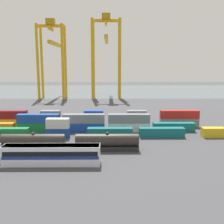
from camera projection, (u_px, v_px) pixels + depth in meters
name	position (u px, v px, depth m)	size (l,w,h in m)	color
ground_plane	(104.00, 112.00, 112.23)	(420.00, 420.00, 0.00)	#424247
harbour_water	(107.00, 90.00, 211.51)	(400.00, 110.00, 0.01)	slate
passenger_train	(1.00, 154.00, 51.90)	(38.51, 3.14, 3.90)	silver
freight_tank_row	(34.00, 142.00, 60.60)	(47.64, 2.76, 4.22)	#232326
shipping_container_0	(6.00, 133.00, 71.91)	(12.10, 2.44, 2.60)	#197538
shipping_container_1	(58.00, 133.00, 72.03)	(6.04, 2.44, 2.60)	#1C4299
shipping_container_2	(58.00, 123.00, 71.59)	(6.04, 2.44, 2.60)	silver
shipping_container_3	(110.00, 133.00, 72.15)	(12.10, 2.44, 2.60)	#146066
shipping_container_4	(162.00, 132.00, 72.27)	(12.10, 2.44, 2.60)	#146066
shipping_container_5	(213.00, 132.00, 72.39)	(6.04, 2.44, 2.60)	gold
shipping_container_9	(39.00, 127.00, 78.29)	(12.10, 2.44, 2.60)	#197538
shipping_container_10	(38.00, 119.00, 77.85)	(12.10, 2.44, 2.60)	#1C4299
shipping_container_11	(84.00, 127.00, 78.40)	(12.10, 2.44, 2.60)	#1C4299
shipping_container_12	(84.00, 119.00, 77.96)	(12.10, 2.44, 2.60)	slate
shipping_container_13	(129.00, 127.00, 78.51)	(12.10, 2.44, 2.60)	silver
shipping_container_14	(129.00, 118.00, 78.07)	(12.10, 2.44, 2.60)	slate
shipping_container_15	(174.00, 127.00, 78.63)	(12.10, 2.44, 2.60)	#146066
shipping_container_16	(8.00, 123.00, 84.51)	(12.10, 2.44, 2.60)	gold
shipping_container_17	(7.00, 115.00, 84.07)	(12.10, 2.44, 2.60)	maroon
shipping_container_18	(51.00, 123.00, 84.63)	(6.04, 2.44, 2.60)	#AD211C
shipping_container_19	(51.00, 115.00, 84.18)	(6.04, 2.44, 2.60)	slate
shipping_container_20	(94.00, 123.00, 84.74)	(6.04, 2.44, 2.60)	orange
shipping_container_21	(94.00, 115.00, 84.30)	(6.04, 2.44, 2.60)	#1C4299
shipping_container_22	(137.00, 123.00, 84.86)	(6.04, 2.44, 2.60)	#197538
shipping_container_23	(137.00, 114.00, 84.42)	(6.04, 2.44, 2.60)	slate
shipping_container_24	(179.00, 122.00, 84.98)	(12.10, 2.44, 2.60)	slate
shipping_container_25	(179.00, 114.00, 84.53)	(12.10, 2.44, 2.60)	#AD211C
gantry_crane_west	(53.00, 51.00, 157.52)	(15.69, 36.16, 45.47)	gold
gantry_crane_central	(106.00, 48.00, 157.90)	(17.06, 40.21, 48.39)	gold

